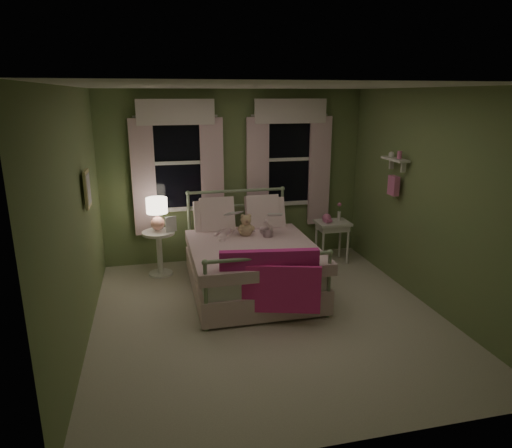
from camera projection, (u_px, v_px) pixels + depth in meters
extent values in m
plane|color=beige|center=(268.00, 316.00, 5.37)|extent=(4.20, 4.20, 0.00)
plane|color=white|center=(270.00, 86.00, 4.66)|extent=(4.20, 4.20, 0.00)
plane|color=olive|center=(234.00, 177.00, 6.98)|extent=(4.00, 0.00, 4.00)
plane|color=olive|center=(348.00, 284.00, 3.05)|extent=(4.00, 0.00, 4.00)
plane|color=olive|center=(77.00, 220.00, 4.58)|extent=(0.00, 4.20, 4.20)
plane|color=olive|center=(431.00, 200.00, 5.45)|extent=(0.00, 4.20, 4.20)
cube|color=white|center=(251.00, 260.00, 6.01)|extent=(1.44, 1.94, 0.26)
cube|color=white|center=(251.00, 277.00, 6.07)|extent=(1.54, 2.02, 0.30)
cube|color=white|center=(253.00, 251.00, 5.82)|extent=(1.58, 1.75, 0.14)
cylinder|color=#9EB793|center=(198.00, 273.00, 5.89)|extent=(0.04, 1.90, 0.04)
cylinder|color=#9EB793|center=(300.00, 264.00, 6.19)|extent=(0.04, 1.90, 0.04)
cylinder|color=#9EB793|center=(189.00, 231.00, 6.72)|extent=(0.04, 0.04, 1.15)
cylinder|color=#9EB793|center=(282.00, 225.00, 7.03)|extent=(0.04, 0.04, 1.15)
sphere|color=#9EB793|center=(188.00, 193.00, 6.56)|extent=(0.07, 0.07, 0.07)
sphere|color=#9EB793|center=(282.00, 189.00, 6.87)|extent=(0.07, 0.07, 0.07)
cylinder|color=#9EB793|center=(236.00, 191.00, 6.72)|extent=(1.42, 0.04, 0.04)
cylinder|color=#9EB793|center=(236.00, 205.00, 6.78)|extent=(1.38, 0.03, 0.03)
cylinder|color=#9EB793|center=(206.00, 297.00, 4.95)|extent=(0.04, 0.04, 0.80)
cylinder|color=#9EB793|center=(329.00, 285.00, 5.26)|extent=(0.04, 0.04, 0.80)
sphere|color=#9EB793|center=(205.00, 263.00, 4.84)|extent=(0.07, 0.07, 0.07)
sphere|color=#9EB793|center=(330.00, 252.00, 5.15)|extent=(0.07, 0.07, 0.07)
cylinder|color=#9EB793|center=(269.00, 257.00, 4.99)|extent=(1.42, 0.04, 0.04)
cube|color=white|center=(214.00, 220.00, 6.48)|extent=(0.55, 0.32, 0.57)
cube|color=white|center=(266.00, 217.00, 6.64)|extent=(0.55, 0.32, 0.57)
cube|color=white|center=(217.00, 214.00, 6.46)|extent=(0.48, 0.30, 0.51)
cube|color=white|center=(262.00, 212.00, 6.61)|extent=(0.48, 0.30, 0.51)
cube|color=#D1298B|center=(269.00, 264.00, 5.02)|extent=(1.10, 0.25, 0.32)
cube|color=#FF3199|center=(271.00, 289.00, 5.02)|extent=(1.07, 0.34, 0.55)
imported|color=#F7D1DD|center=(223.00, 214.00, 6.22)|extent=(0.32, 0.25, 0.77)
imported|color=#F7D1DD|center=(263.00, 214.00, 6.35)|extent=(0.35, 0.28, 0.68)
imported|color=beige|center=(226.00, 218.00, 5.98)|extent=(0.21, 0.14, 0.26)
imported|color=beige|center=(268.00, 218.00, 6.12)|extent=(0.22, 0.16, 0.26)
sphere|color=tan|center=(246.00, 230.00, 6.20)|extent=(0.20, 0.20, 0.20)
sphere|color=tan|center=(246.00, 220.00, 6.14)|extent=(0.14, 0.14, 0.14)
sphere|color=tan|center=(243.00, 216.00, 6.12)|extent=(0.06, 0.06, 0.06)
sphere|color=tan|center=(249.00, 216.00, 6.14)|extent=(0.06, 0.06, 0.06)
sphere|color=tan|center=(240.00, 229.00, 6.15)|extent=(0.08, 0.08, 0.08)
sphere|color=tan|center=(252.00, 228.00, 6.18)|extent=(0.08, 0.08, 0.08)
sphere|color=#8C6B51|center=(247.00, 221.00, 6.09)|extent=(0.05, 0.05, 0.05)
cylinder|color=white|center=(158.00, 233.00, 6.46)|extent=(0.46, 0.46, 0.04)
cylinder|color=white|center=(160.00, 253.00, 6.54)|extent=(0.08, 0.08, 0.60)
cylinder|color=white|center=(161.00, 273.00, 6.63)|extent=(0.34, 0.34, 0.03)
sphere|color=#FFAB96|center=(158.00, 223.00, 6.42)|extent=(0.20, 0.20, 0.20)
cylinder|color=pink|center=(157.00, 215.00, 6.39)|extent=(0.03, 0.03, 0.12)
cylinder|color=#FFEAC6|center=(157.00, 205.00, 6.35)|extent=(0.29, 0.29, 0.22)
imported|color=beige|center=(166.00, 232.00, 6.40)|extent=(0.21, 0.26, 0.02)
cube|color=white|center=(333.00, 223.00, 6.96)|extent=(0.50, 0.40, 0.04)
cube|color=white|center=(332.00, 227.00, 6.98)|extent=(0.44, 0.34, 0.08)
cylinder|color=white|center=(323.00, 247.00, 6.86)|extent=(0.04, 0.04, 0.60)
cylinder|color=white|center=(348.00, 245.00, 6.95)|extent=(0.04, 0.04, 0.60)
cylinder|color=white|center=(316.00, 241.00, 7.15)|extent=(0.04, 0.04, 0.60)
cylinder|color=white|center=(340.00, 239.00, 7.23)|extent=(0.04, 0.04, 0.60)
sphere|color=pink|center=(327.00, 218.00, 6.92)|extent=(0.14, 0.14, 0.14)
cube|color=pink|center=(329.00, 221.00, 6.84)|extent=(0.11, 0.07, 0.04)
cylinder|color=white|center=(339.00, 216.00, 7.01)|extent=(0.05, 0.05, 0.14)
cylinder|color=#4C7F3F|center=(339.00, 209.00, 6.98)|extent=(0.01, 0.01, 0.12)
sphere|color=pink|center=(340.00, 205.00, 6.96)|extent=(0.06, 0.06, 0.06)
cube|color=black|center=(178.00, 163.00, 6.72)|extent=(0.76, 0.02, 1.35)
cube|color=white|center=(175.00, 114.00, 6.51)|extent=(0.84, 0.05, 0.06)
cube|color=white|center=(180.00, 209.00, 6.89)|extent=(0.84, 0.05, 0.06)
cube|color=white|center=(150.00, 164.00, 6.61)|extent=(0.06, 0.05, 1.40)
cube|color=white|center=(205.00, 162.00, 6.79)|extent=(0.06, 0.05, 1.40)
cube|color=white|center=(178.00, 163.00, 6.70)|extent=(0.76, 0.04, 0.05)
cube|color=silver|center=(144.00, 178.00, 6.60)|extent=(0.34, 0.06, 1.70)
cube|color=silver|center=(212.00, 176.00, 6.82)|extent=(0.34, 0.06, 1.70)
cube|color=white|center=(176.00, 112.00, 6.44)|extent=(1.10, 0.08, 0.36)
cylinder|color=white|center=(176.00, 116.00, 6.49)|extent=(1.20, 0.03, 0.03)
cube|color=black|center=(288.00, 159.00, 7.09)|extent=(0.76, 0.02, 1.35)
cube|color=white|center=(289.00, 113.00, 6.88)|extent=(0.84, 0.05, 0.06)
cube|color=white|center=(288.00, 203.00, 7.26)|extent=(0.84, 0.05, 0.06)
cube|color=white|center=(263.00, 160.00, 6.98)|extent=(0.06, 0.05, 1.40)
cube|color=white|center=(313.00, 159.00, 7.16)|extent=(0.06, 0.05, 1.40)
cube|color=white|center=(288.00, 159.00, 7.07)|extent=(0.76, 0.04, 0.05)
cube|color=white|center=(258.00, 174.00, 6.97)|extent=(0.34, 0.06, 1.70)
cube|color=white|center=(319.00, 171.00, 7.19)|extent=(0.34, 0.06, 1.70)
cube|color=white|center=(291.00, 111.00, 6.81)|extent=(1.10, 0.08, 0.36)
cylinder|color=white|center=(290.00, 115.00, 6.86)|extent=(1.20, 0.03, 0.03)
cube|color=white|center=(395.00, 159.00, 5.98)|extent=(0.15, 0.50, 0.03)
cube|color=white|center=(403.00, 167.00, 5.87)|extent=(0.06, 0.03, 0.14)
cube|color=white|center=(392.00, 164.00, 6.15)|extent=(0.06, 0.03, 0.14)
cylinder|color=pink|center=(399.00, 155.00, 5.86)|extent=(0.06, 0.06, 0.10)
sphere|color=white|center=(392.00, 155.00, 6.06)|extent=(0.08, 0.08, 0.08)
cube|color=pink|center=(394.00, 186.00, 6.07)|extent=(0.08, 0.18, 0.26)
cube|color=beige|center=(87.00, 189.00, 5.10)|extent=(0.03, 0.32, 0.42)
cube|color=silver|center=(89.00, 189.00, 5.10)|extent=(0.01, 0.25, 0.34)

